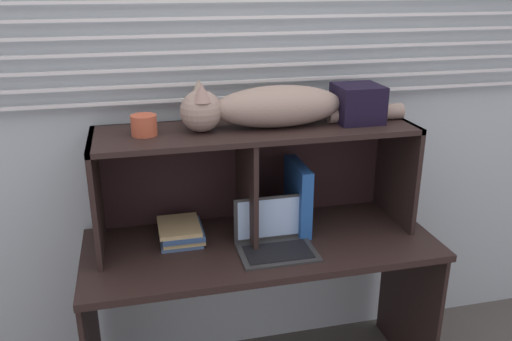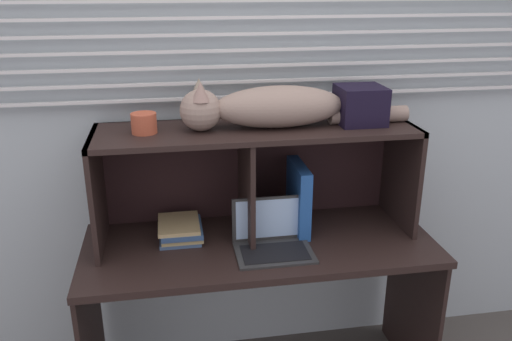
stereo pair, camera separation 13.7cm
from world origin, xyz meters
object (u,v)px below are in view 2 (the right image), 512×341
object	(u,v)px
cat	(268,107)
laptop	(272,240)
binder_upright	(298,197)
small_basket	(144,123)
book_stack	(181,230)
storage_box	(360,105)

from	to	relation	value
cat	laptop	xyz separation A→B (m)	(-0.01, -0.17, -0.51)
laptop	binder_upright	xyz separation A→B (m)	(0.15, 0.17, 0.11)
small_basket	book_stack	bearing A→B (deg)	0.78
binder_upright	storage_box	bearing A→B (deg)	0.00
book_stack	storage_box	size ratio (longest dim) A/B	1.17
small_basket	cat	bearing A→B (deg)	0.00
binder_upright	storage_box	distance (m)	0.47
binder_upright	cat	bearing A→B (deg)	180.00
laptop	small_basket	size ratio (longest dim) A/B	3.12
cat	small_basket	distance (m)	0.49
cat	binder_upright	bearing A→B (deg)	0.00
small_basket	storage_box	bearing A→B (deg)	0.00
binder_upright	book_stack	xyz separation A→B (m)	(-0.51, 0.00, -0.11)
book_stack	storage_box	xyz separation A→B (m)	(0.76, -0.00, 0.51)
laptop	binder_upright	bearing A→B (deg)	48.52
book_stack	laptop	bearing A→B (deg)	-24.72
book_stack	small_basket	bearing A→B (deg)	-179.22
cat	small_basket	world-z (taller)	cat
laptop	binder_upright	size ratio (longest dim) A/B	1.04
small_basket	storage_box	xyz separation A→B (m)	(0.88, 0.00, 0.04)
cat	book_stack	world-z (taller)	cat
binder_upright	storage_box	xyz separation A→B (m)	(0.25, 0.00, 0.40)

